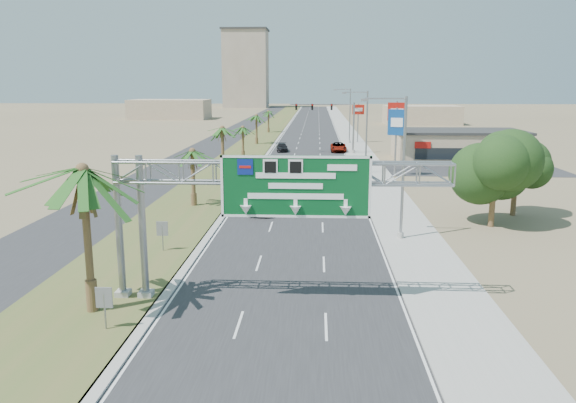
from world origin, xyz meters
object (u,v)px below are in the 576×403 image
Objects in this scene: car_left_lane at (265,203)px; car_far at (282,148)px; pole_sign_blue at (396,125)px; pole_sign_red_near at (397,115)px; car_right_lane at (338,147)px; pole_sign_red_far at (358,112)px; palm_near at (82,171)px; car_mid_lane at (313,181)px; signal_mast at (341,123)px; store_building at (458,146)px; sign_gantry at (264,184)px.

car_left_lane is 1.14× the size of car_far.
pole_sign_red_near is at bearing 82.21° from pole_sign_blue.
pole_sign_blue is at bearing -77.02° from car_right_lane.
car_far is (-9.17, 0.01, -0.11)m from car_right_lane.
car_far is 0.61× the size of pole_sign_red_far.
palm_near is 1.55× the size of car_right_lane.
pole_sign_red_far is (13.31, 15.14, 5.02)m from car_far.
car_mid_lane is (4.09, 11.70, -0.12)m from car_left_lane.
car_mid_lane is at bearing 72.89° from palm_near.
pole_sign_red_near is (6.89, -12.75, 1.88)m from signal_mast.
store_building is 3.59× the size of car_left_lane.
palm_near is 83.49m from pole_sign_red_far.
car_right_lane is 1.22× the size of car_far.
sign_gantry reaches higher than car_left_lane.
store_building is 32.10m from car_mid_lane.
car_far is at bearing 137.16° from pole_sign_red_near.
car_mid_lane is 32.89m from car_right_lane.
pole_sign_red_far reaches higher than car_mid_lane.
sign_gantry is at bearing 13.32° from palm_near.
car_right_lane is 0.63× the size of pole_sign_red_near.
pole_sign_red_far is at bearing 77.33° from palm_near.
car_far is at bearing 162.41° from store_building.
sign_gantry reaches higher than car_right_lane.
pole_sign_red_near is at bearing -84.42° from pole_sign_red_far.
store_building is at bearing 34.29° from pole_sign_red_near.
car_right_lane is 0.66× the size of pole_sign_blue.
store_building is at bearing -26.28° from car_right_lane.
signal_mast is 30.89m from car_mid_lane.
sign_gantry is at bearing -97.29° from pole_sign_red_far.
pole_sign_blue reaches higher than store_building.
sign_gantry is 2.01× the size of palm_near.
signal_mast reaches higher than car_left_lane.
sign_gantry is at bearing -104.91° from pole_sign_red_near.
sign_gantry is at bearing -106.55° from pole_sign_blue.
pole_sign_blue is (19.97, 41.76, -0.87)m from palm_near.
car_right_lane is (-0.19, 2.32, -4.10)m from signal_mast.
pole_sign_red_near reaches higher than store_building.
pole_sign_blue is at bearing -75.86° from signal_mast.
car_left_lane is (-1.88, 20.00, -5.20)m from sign_gantry.
car_far is at bearing 121.36° from pole_sign_blue.
car_far is (-3.13, 64.38, -5.42)m from sign_gantry.
store_building is at bearing 60.56° from car_left_lane.
car_right_lane is 9.17m from car_far.
palm_near reaches higher than car_far.
car_mid_lane is 33.12m from car_far.
pole_sign_blue reaches higher than signal_mast.
pole_sign_red_near reaches higher than pole_sign_blue.
car_mid_lane is 13.68m from pole_sign_blue.
sign_gantry is 0.93× the size of store_building.
sign_gantry is 1.63× the size of signal_mast.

